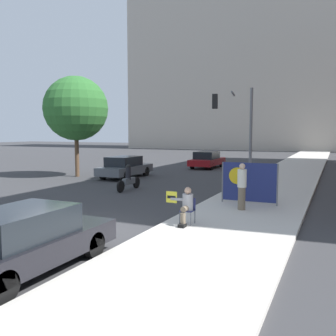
% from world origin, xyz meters
% --- Properties ---
extents(ground_plane, '(160.00, 160.00, 0.00)m').
position_xyz_m(ground_plane, '(0.00, 0.00, 0.00)').
color(ground_plane, '#38383A').
extents(sidewalk_curb, '(4.11, 90.00, 0.13)m').
position_xyz_m(sidewalk_curb, '(4.29, 15.00, 0.07)').
color(sidewalk_curb, beige).
rests_on(sidewalk_curb, ground_plane).
extents(building_backdrop_far, '(52.00, 12.00, 35.74)m').
position_xyz_m(building_backdrop_far, '(-2.00, 57.13, 17.87)').
color(building_backdrop_far, '#BCB2A3').
rests_on(building_backdrop_far, ground_plane).
extents(seated_protester, '(0.92, 0.77, 1.18)m').
position_xyz_m(seated_protester, '(3.03, 1.92, 0.76)').
color(seated_protester, '#474C56').
rests_on(seated_protester, sidewalk_curb).
extents(jogger_on_sidewalk, '(0.34, 0.34, 1.75)m').
position_xyz_m(jogger_on_sidewalk, '(4.11, 4.88, 1.03)').
color(jogger_on_sidewalk, '#756651').
rests_on(jogger_on_sidewalk, sidewalk_curb).
extents(protest_banner, '(2.28, 0.06, 1.68)m').
position_xyz_m(protest_banner, '(4.09, 6.14, 1.02)').
color(protest_banner, slate).
rests_on(protest_banner, sidewalk_curb).
extents(traffic_light_pole, '(2.29, 2.06, 5.40)m').
position_xyz_m(traffic_light_pole, '(1.98, 12.44, 3.73)').
color(traffic_light_pole, slate).
rests_on(traffic_light_pole, sidewalk_curb).
extents(parked_car_curbside, '(1.77, 4.42, 1.42)m').
position_xyz_m(parked_car_curbside, '(1.23, -3.01, 0.71)').
color(parked_car_curbside, black).
rests_on(parked_car_curbside, ground_plane).
extents(car_on_road_nearest, '(1.85, 4.52, 1.42)m').
position_xyz_m(car_on_road_nearest, '(-5.53, 12.43, 0.71)').
color(car_on_road_nearest, '#565B60').
rests_on(car_on_road_nearest, ground_plane).
extents(car_on_road_midblock, '(1.90, 4.52, 1.39)m').
position_xyz_m(car_on_road_midblock, '(-2.68, 21.12, 0.70)').
color(car_on_road_midblock, maroon).
rests_on(car_on_road_midblock, ground_plane).
extents(motorcycle_on_road, '(0.28, 2.23, 1.35)m').
position_xyz_m(motorcycle_on_road, '(-2.57, 7.89, 0.57)').
color(motorcycle_on_road, '#565B60').
rests_on(motorcycle_on_road, ground_plane).
extents(street_tree_near_curb, '(4.31, 4.31, 6.77)m').
position_xyz_m(street_tree_near_curb, '(-8.82, 11.64, 4.60)').
color(street_tree_near_curb, brown).
rests_on(street_tree_near_curb, ground_plane).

